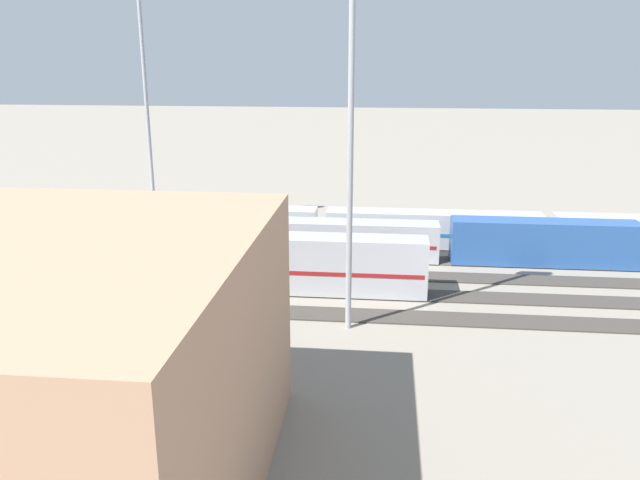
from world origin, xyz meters
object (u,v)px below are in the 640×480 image
at_px(train_on_track_3, 161,259).
at_px(light_mast_0, 144,74).
at_px(light_mast_1, 351,86).
at_px(train_on_track_1, 304,238).
at_px(train_on_track_0, 302,225).

distance_m(train_on_track_3, light_mast_0, 25.01).
relative_size(light_mast_0, light_mast_1, 1.00).
bearing_deg(light_mast_0, train_on_track_1, 156.27).
xyz_separation_m(train_on_track_0, light_mast_1, (-6.45, 22.34, 16.04)).
bearing_deg(train_on_track_3, light_mast_0, -68.39).
distance_m(train_on_track_1, train_on_track_3, 15.32).
height_order(train_on_track_1, light_mast_1, light_mast_1).
height_order(train_on_track_3, light_mast_1, light_mast_1).
relative_size(train_on_track_3, train_on_track_0, 0.34).
distance_m(train_on_track_1, light_mast_0, 26.05).
bearing_deg(train_on_track_1, light_mast_0, -23.73).
height_order(train_on_track_3, light_mast_0, light_mast_0).
xyz_separation_m(train_on_track_3, light_mast_0, (7.24, -18.28, 15.47)).
bearing_deg(light_mast_0, train_on_track_0, 169.71).
distance_m(train_on_track_1, train_on_track_0, 5.06).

